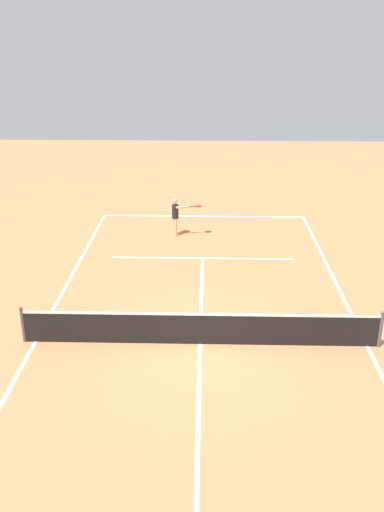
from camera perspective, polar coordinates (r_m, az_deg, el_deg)
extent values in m
plane|color=#D37A4C|center=(15.90, 0.84, -8.89)|extent=(60.00, 60.00, 0.00)
cube|color=white|center=(26.31, 1.17, 4.06)|extent=(9.28, 0.10, 0.01)
cube|color=white|center=(16.52, 17.34, -8.71)|extent=(0.10, 22.77, 0.01)
cube|color=white|center=(16.60, -15.57, -8.34)|extent=(0.10, 22.77, 0.01)
cube|color=white|center=(21.50, 1.06, -0.22)|extent=(6.96, 0.10, 0.01)
cube|color=white|center=(15.90, 0.84, -8.88)|extent=(0.10, 12.53, 0.01)
cylinder|color=#4C4C51|center=(16.35, 18.57, -7.07)|extent=(0.10, 0.10, 1.07)
cylinder|color=#4C4C51|center=(16.43, -16.77, -6.68)|extent=(0.10, 0.10, 1.07)
cube|color=black|center=(15.67, 0.85, -7.47)|extent=(9.88, 0.03, 0.91)
cube|color=white|center=(15.44, 0.86, -5.94)|extent=(9.88, 0.04, 0.06)
cylinder|color=#D8A884|center=(23.87, -1.74, 3.07)|extent=(0.12, 0.12, 0.75)
cylinder|color=#D8A884|center=(23.69, -1.66, 2.91)|extent=(0.12, 0.12, 0.75)
cylinder|color=black|center=(23.57, -1.72, 4.53)|extent=(0.28, 0.28, 0.59)
sphere|color=#D8A884|center=(23.43, -1.73, 5.61)|extent=(0.21, 0.21, 0.21)
cylinder|color=#D8A884|center=(23.73, -1.79, 4.74)|extent=(0.09, 0.09, 0.52)
cylinder|color=#D8A884|center=(23.37, -1.01, 4.96)|extent=(0.53, 0.20, 0.09)
cylinder|color=black|center=(23.44, -0.07, 5.02)|extent=(0.26, 0.09, 0.04)
ellipsoid|color=red|center=(23.49, 0.63, 5.06)|extent=(0.37, 0.34, 0.04)
sphere|color=#CCE033|center=(22.68, -0.75, 1.10)|extent=(0.07, 0.07, 0.07)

